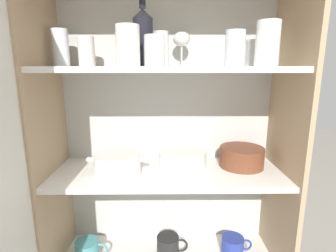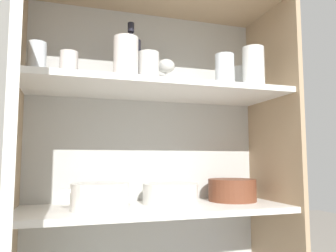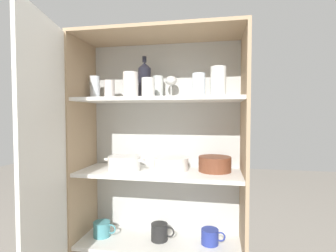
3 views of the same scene
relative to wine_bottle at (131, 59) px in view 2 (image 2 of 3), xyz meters
The scene contains 18 objects.
cupboard_back_panel 0.54m from the wine_bottle, 56.18° to the left, with size 0.95×0.02×1.49m, color silver.
cupboard_side_left 0.63m from the wine_bottle, behind, with size 0.02×0.36×1.49m, color tan.
cupboard_side_right 0.76m from the wine_bottle, ahead, with size 0.02×0.36×1.49m, color tan.
shelf_board_middle 0.54m from the wine_bottle, 19.23° to the right, with size 0.91×0.32×0.02m, color white.
shelf_board_upper 0.15m from the wine_bottle, 19.23° to the right, with size 0.91×0.32×0.02m, color white.
tumbler_glass_0 0.34m from the wine_bottle, 18.31° to the right, with size 0.07×0.07×0.12m.
tumbler_glass_1 0.15m from the wine_bottle, 106.25° to the right, with size 0.08×0.08×0.13m.
tumbler_glass_2 0.10m from the wine_bottle, 44.46° to the left, with size 0.06×0.06×0.14m.
tumbler_glass_3 0.42m from the wine_bottle, ahead, with size 0.07×0.07×0.09m.
tumbler_glass_4 0.11m from the wine_bottle, 62.98° to the right, with size 0.07×0.07×0.10m.
tumbler_glass_5 0.44m from the wine_bottle, 17.79° to the right, with size 0.08×0.08×0.14m.
tumbler_glass_6 0.32m from the wine_bottle, behind, with size 0.06×0.06×0.14m.
tumbler_glass_7 0.22m from the wine_bottle, behind, with size 0.06×0.06×0.11m.
wine_glass_0 0.16m from the wine_bottle, 18.19° to the left, with size 0.08×0.08×0.13m.
wine_bottle is the anchor object (origin of this frame).
plate_stack_white 0.51m from the wine_bottle, ahead, with size 0.20×0.20×0.07m.
mixing_bowl_large 0.62m from the wine_bottle, ahead, with size 0.18×0.18×0.08m.
casserole_dish 0.49m from the wine_bottle, 148.90° to the right, with size 0.23×0.18×0.08m.
Camera 2 is at (-0.29, -0.94, 0.90)m, focal length 35.00 mm.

